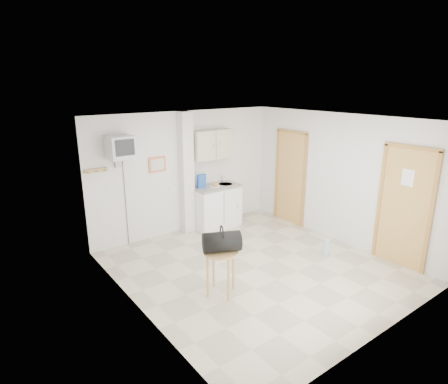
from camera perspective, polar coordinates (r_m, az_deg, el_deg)
ground at (r=6.54m, az=4.91°, el=-11.42°), size 4.50×4.50×0.00m
room_envelope at (r=6.20m, az=6.38°, el=2.23°), size 4.24×4.54×2.55m
kitchenette at (r=8.03m, az=-1.36°, el=0.20°), size 1.03×0.58×2.10m
crt_television at (r=6.85m, az=-15.52°, el=6.49°), size 0.44×0.45×2.15m
round_table at (r=5.55m, az=-0.48°, el=-10.01°), size 0.52×0.52×0.70m
duffel_bag at (r=5.41m, az=-0.33°, el=-7.59°), size 0.61×0.49×0.40m
water_bottle at (r=7.15m, az=15.33°, el=-8.10°), size 0.11×0.11×0.33m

